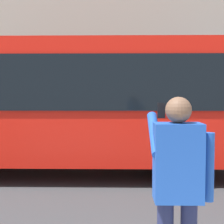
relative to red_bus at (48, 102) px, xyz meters
name	(u,v)px	position (x,y,z in m)	size (l,w,h in m)	color
ground_plane	(145,172)	(-2.30, -0.15, -1.68)	(60.00, 60.00, 0.00)	#38383A
building_facade_far	(133,2)	(-2.31, -6.95, 4.30)	(28.00, 1.55, 12.00)	#A89E8E
red_bus	(48,102)	(0.00, 0.00, 0.00)	(9.05, 2.54, 3.08)	red
pedestrian_photographer	(178,181)	(-2.15, 4.67, -0.54)	(0.53, 0.52, 1.70)	#1E2347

